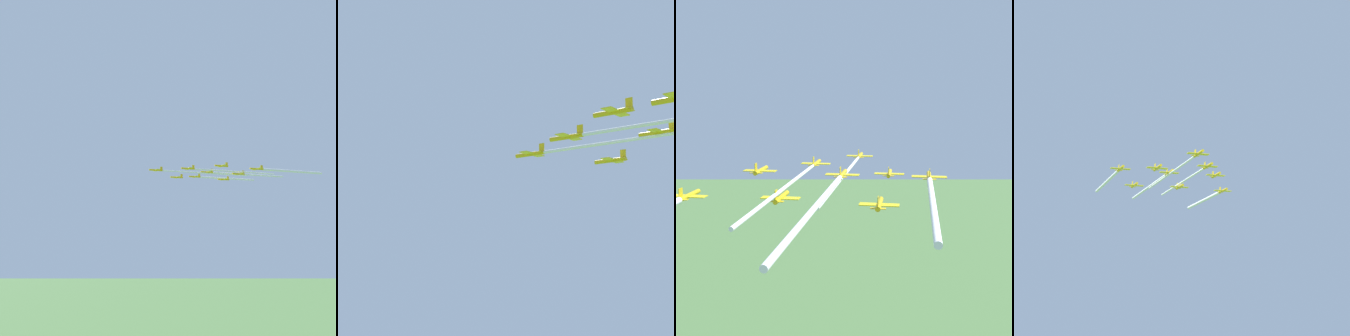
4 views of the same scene
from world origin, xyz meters
TOP-DOWN VIEW (x-y plane):
  - jet_0 at (-3.04, 7.56)m, footprint 7.28×7.42m
  - jet_1 at (-3.72, 25.80)m, footprint 7.28×7.42m
  - jet_2 at (-19.31, 15.82)m, footprint 7.28×7.42m
  - jet_3 at (-4.40, 44.03)m, footprint 7.28×7.42m
  - jet_4 at (-19.99, 34.06)m, footprint 7.28×7.42m
  - jet_5 at (-35.58, 24.09)m, footprint 7.28×7.42m
  - jet_6 at (-5.08, 62.27)m, footprint 7.28×7.42m
  - jet_7 at (-20.67, 52.29)m, footprint 7.28×7.42m
  - jet_8 at (-36.26, 42.32)m, footprint 7.28×7.42m
  - smoke_trail_0 at (-19.63, 33.50)m, footprint 29.92×46.20m
  - smoke_trail_1 at (-19.63, 50.67)m, footprint 28.57×44.09m
  - smoke_trail_4 at (-35.39, 58.14)m, footprint 27.74×42.61m
  - smoke_trail_5 at (-48.28, 43.95)m, footprint 22.46×34.26m
  - smoke_trail_6 at (-17.42, 81.56)m, footprint 21.86×33.20m

SIDE VIEW (x-z plane):
  - jet_2 at x=-19.31m, z-range 175.90..178.54m
  - jet_8 at x=-36.26m, z-range 176.11..178.74m
  - smoke_trail_6 at x=-17.42m, z-range 177.01..178.26m
  - jet_6 at x=-5.08m, z-range 176.36..178.99m
  - jet_7 at x=-20.67m, z-range 176.68..179.31m
  - smoke_trail_0 at x=-19.63m, z-range 178.72..179.45m
  - jet_0 at x=-3.04m, z-range 177.81..180.44m
  - smoke_trail_1 at x=-19.63m, z-range 178.90..179.64m
  - jet_1 at x=-3.72m, z-range 177.99..180.62m
  - smoke_trail_4 at x=-35.39m, z-range 179.20..180.17m
  - jet_4 at x=-19.99m, z-range 178.41..181.04m
  - smoke_trail_5 at x=-48.28m, z-range 179.23..180.32m
  - jet_5 at x=-35.58m, z-range 178.50..181.13m
  - jet_3 at x=-4.40m, z-range 178.75..181.38m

